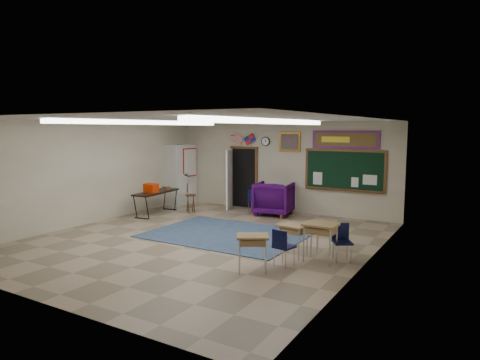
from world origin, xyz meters
The scene contains 25 objects.
floor centered at (0.00, 0.00, 0.00)m, with size 9.00×9.00×0.00m, color gray.
back_wall centered at (0.00, 4.50, 1.50)m, with size 8.00×0.04×3.00m, color beige.
front_wall centered at (0.00, -4.50, 1.50)m, with size 8.00×0.04×3.00m, color beige.
left_wall centered at (-4.00, 0.00, 1.50)m, with size 0.04×9.00×3.00m, color beige.
right_wall centered at (4.00, 0.00, 1.50)m, with size 0.04×9.00×3.00m, color beige.
ceiling centered at (0.00, 0.00, 3.00)m, with size 8.00×9.00×0.04m, color beige.
area_rug centered at (0.20, 0.80, 0.01)m, with size 4.00×3.00×0.02m, color #374E68.
fluorescent_strips centered at (0.00, 0.00, 2.94)m, with size 3.86×6.00×0.10m, color white, non-canonical shape.
doorway centered at (-1.50, 4.35, 1.06)m, with size 1.10×0.89×2.16m.
chalkboard centered at (2.20, 4.46, 1.46)m, with size 2.55×0.14×1.30m.
bulletin_board centered at (2.20, 4.47, 2.45)m, with size 2.10×0.05×0.55m.
framed_art_print centered at (0.35, 4.47, 2.35)m, with size 0.75×0.05×0.65m.
wall_clock centered at (-0.55, 4.47, 2.35)m, with size 0.32×0.05×0.32m.
wall_flags centered at (-1.40, 4.44, 2.48)m, with size 1.16×0.06×0.70m, color red, non-canonical shape.
storage_cabinet centered at (-3.71, 3.85, 1.10)m, with size 0.59×1.25×2.20m.
wingback_armchair centered at (0.12, 3.78, 0.53)m, with size 1.14×1.17×1.07m, color #29053A.
student_chair_reading centered at (-0.51, 3.64, 0.40)m, with size 0.40×0.40×0.80m, color black, non-canonical shape.
student_chair_desk_a centered at (2.61, -0.83, 0.39)m, with size 0.39×0.39×0.77m, color black, non-canonical shape.
student_chair_desk_b centered at (3.54, 0.05, 0.40)m, with size 0.40×0.40×0.80m, color black, non-canonical shape.
student_desk_front_left centered at (2.50, -0.11, 0.39)m, with size 0.64×0.52×0.70m.
student_desk_front_right centered at (3.01, 0.66, 0.36)m, with size 0.63×0.55×0.65m.
student_desk_back_left centered at (2.23, -1.45, 0.41)m, with size 0.76×0.70×0.73m.
student_desk_back_right centered at (3.14, -0.19, 0.46)m, with size 0.69×0.52×0.82m.
folding_table centered at (-3.22, 1.89, 0.41)m, with size 0.83×1.89×1.04m.
wooden_stool centered at (-2.41, 2.68, 0.31)m, with size 0.34×0.34×0.61m.
Camera 1 is at (6.14, -8.54, 2.78)m, focal length 32.00 mm.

